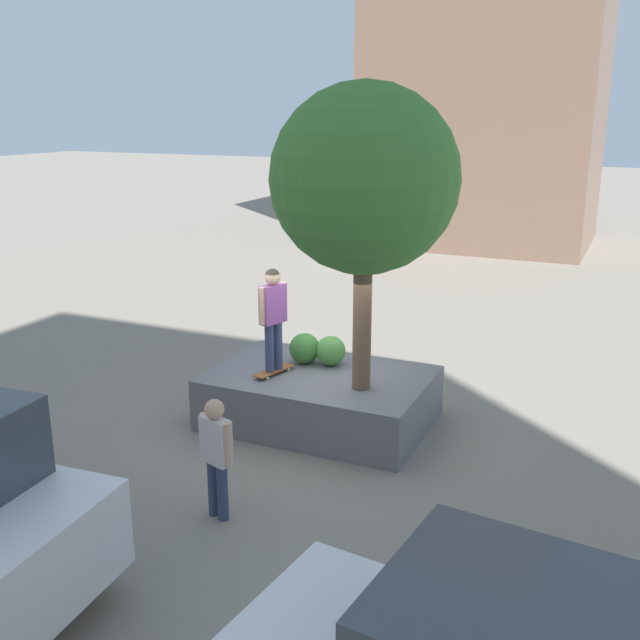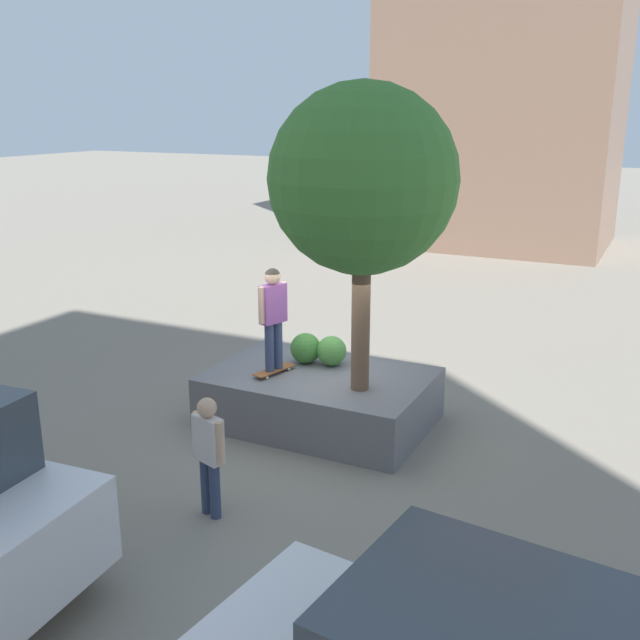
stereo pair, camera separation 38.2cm
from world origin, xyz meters
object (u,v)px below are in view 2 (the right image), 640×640
object	(u,v)px
planter_ledge	(320,398)
passerby_with_bag	(209,449)
skateboarder	(273,312)
plaza_tree	(363,180)
skateboard	(274,370)

from	to	relation	value
planter_ledge	passerby_with_bag	world-z (taller)	passerby_with_bag
planter_ledge	passerby_with_bag	size ratio (longest dim) A/B	2.19
skateboarder	passerby_with_bag	bearing A→B (deg)	103.73
skateboarder	plaza_tree	bearing A→B (deg)	-179.58
plaza_tree	planter_ledge	bearing A→B (deg)	-21.10
plaza_tree	passerby_with_bag	distance (m)	4.27
planter_ledge	plaza_tree	size ratio (longest dim) A/B	0.77
planter_ledge	skateboarder	distance (m)	1.63
plaza_tree	skateboarder	world-z (taller)	plaza_tree
plaza_tree	skateboard	bearing A→B (deg)	0.42
skateboarder	passerby_with_bag	distance (m)	3.09
skateboarder	skateboard	bearing A→B (deg)	0.00
skateboard	skateboarder	size ratio (longest dim) A/B	0.50
skateboard	passerby_with_bag	xyz separation A→B (m)	(-0.70, 2.85, 0.02)
plaza_tree	skateboarder	distance (m)	2.59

